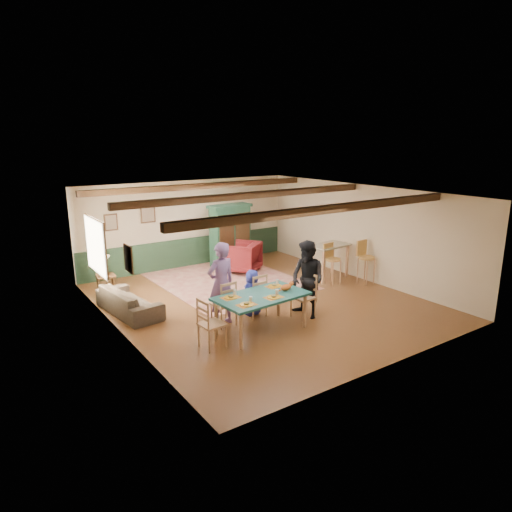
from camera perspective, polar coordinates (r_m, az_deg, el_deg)
floor at (r=11.43m, az=0.66°, el=-5.68°), size 8.00×8.00×0.00m
wall_back at (r=14.43m, az=-8.48°, el=3.99°), size 7.00×0.02×2.70m
wall_left at (r=9.54m, az=-16.82°, el=-1.92°), size 0.02×8.00×2.70m
wall_right at (r=13.31m, az=13.14°, el=2.88°), size 0.02×8.00×2.70m
ceiling at (r=10.80m, az=0.70°, el=7.88°), size 7.00×8.00×0.02m
wainscot_back at (r=14.60m, az=-8.32°, el=0.50°), size 6.95×0.03×0.90m
ceiling_beam_front at (r=9.04m, az=9.13°, el=5.83°), size 6.95×0.16×0.16m
ceiling_beam_mid at (r=11.14m, az=-0.49°, el=7.62°), size 6.95×0.16×0.16m
ceiling_beam_back at (r=13.37m, az=-6.78°, el=8.67°), size 6.95×0.16×0.16m
window_left at (r=11.09m, az=-19.46°, el=1.19°), size 0.06×1.60×1.30m
picture_left_wall at (r=8.89m, az=-15.64°, el=-0.34°), size 0.04×0.42×0.52m
picture_back_a at (r=13.82m, az=-13.36°, el=5.18°), size 0.45×0.04×0.55m
picture_back_b at (r=13.50m, az=-17.68°, el=4.03°), size 0.38×0.04×0.48m
dining_table at (r=9.60m, az=0.67°, el=-7.18°), size 1.99×1.20×0.80m
dining_chair_far_left at (r=9.90m, az=-4.07°, el=-5.87°), size 0.48×0.50×1.01m
dining_chair_far_right at (r=10.37m, az=-0.18°, el=-4.87°), size 0.48×0.50×1.01m
dining_chair_end_left at (r=8.89m, az=-5.52°, el=-8.33°), size 0.50×0.48×1.01m
dining_chair_end_right at (r=10.33m, az=5.96°, el=-5.03°), size 0.50×0.48×1.01m
person_man at (r=9.83m, az=-4.40°, el=-3.48°), size 0.70×0.49×1.84m
person_woman at (r=10.28m, az=6.44°, el=-2.94°), size 0.73×0.90×1.76m
person_child at (r=10.42m, az=-0.48°, el=-4.59°), size 0.55×0.38×1.07m
cat at (r=9.71m, az=3.76°, el=-3.84°), size 0.39×0.18×0.19m
place_setting_near_left at (r=8.90m, az=-1.17°, el=-5.83°), size 0.45×0.35×0.11m
place_setting_near_center at (r=9.31m, az=2.23°, el=-4.90°), size 0.45×0.35×0.11m
place_setting_far_left at (r=9.31m, az=-3.17°, el=-4.93°), size 0.45×0.35×0.11m
place_setting_far_right at (r=9.99m, az=2.32°, el=-3.54°), size 0.45×0.35×0.11m
area_rug at (r=13.02m, az=-3.56°, el=-3.14°), size 3.62×4.27×0.01m
armoire at (r=14.39m, az=-3.25°, el=2.59°), size 1.42×0.65×1.96m
armchair at (r=13.81m, az=-1.80°, el=-0.12°), size 1.39×1.39×0.92m
sofa at (r=11.02m, az=-15.58°, el=-5.42°), size 1.01×2.08×0.58m
end_table at (r=12.35m, az=-18.18°, el=-3.52°), size 0.50×0.50×0.56m
table_lamp at (r=12.20m, az=-18.38°, el=-1.14°), size 0.30×0.30×0.51m
counter_table at (r=13.29m, az=9.00°, el=-0.69°), size 1.28×0.84×1.00m
bar_stool_left at (r=12.76m, az=9.57°, el=-1.03°), size 0.45×0.48×1.15m
bar_stool_right at (r=12.99m, az=13.62°, el=-0.81°), size 0.46×0.50×1.21m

